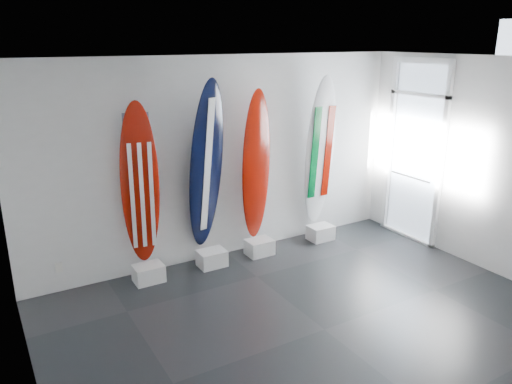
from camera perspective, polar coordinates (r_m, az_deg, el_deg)
floor at (r=5.99m, az=7.87°, el=-15.37°), size 6.00×6.00×0.00m
ceiling at (r=5.06m, az=9.29°, el=14.60°), size 6.00×6.00×0.00m
wall_back at (r=7.37m, az=-3.69°, el=3.76°), size 6.00×0.00×6.00m
wall_left at (r=4.27m, az=-25.13°, el=-8.16°), size 0.00×5.00×5.00m
wall_right at (r=7.54m, az=26.66°, el=2.23°), size 0.00×5.00×5.00m
display_block_usa at (r=7.08m, az=-12.22°, el=-9.10°), size 0.40×0.30×0.24m
surfboard_usa at (r=6.72m, az=-13.16°, el=0.77°), size 0.54×0.31×2.25m
display_block_navy at (r=7.39m, az=-5.09°, el=-7.58°), size 0.40×0.30×0.24m
surfboard_navy at (r=7.02m, az=-5.73°, el=2.87°), size 0.65×0.56×2.50m
display_block_swiss at (r=7.74m, az=0.39°, el=-6.33°), size 0.40×0.30×0.24m
surfboard_swiss at (r=7.40m, az=0.02°, el=2.98°), size 0.54×0.26×2.30m
display_block_italy at (r=8.36m, az=7.41°, el=-4.64°), size 0.40×0.30×0.24m
surfboard_italy at (r=8.04m, az=7.34°, el=4.53°), size 0.56×0.30×2.46m
wall_outlet at (r=7.04m, az=-21.69°, el=-8.06°), size 0.09×0.02×0.13m
glass_door at (r=8.44m, az=17.77°, el=4.17°), size 0.12×1.16×2.85m
balcony at (r=9.67m, az=22.59°, el=-0.41°), size 2.80×2.20×1.20m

